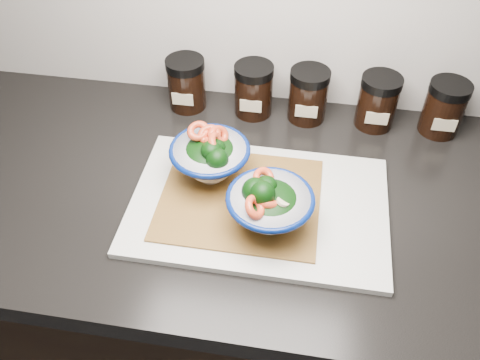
% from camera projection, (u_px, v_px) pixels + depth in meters
% --- Properties ---
extents(cabinet, '(3.43, 0.58, 0.86)m').
position_uv_depth(cabinet, '(268.00, 326.00, 1.26)').
color(cabinet, black).
rests_on(cabinet, ground).
extents(countertop, '(3.50, 0.60, 0.04)m').
position_uv_depth(countertop, '(277.00, 202.00, 0.94)').
color(countertop, black).
rests_on(countertop, cabinet).
extents(cutting_board, '(0.45, 0.30, 0.01)m').
position_uv_depth(cutting_board, '(259.00, 205.00, 0.90)').
color(cutting_board, beige).
rests_on(cutting_board, countertop).
extents(bamboo_mat, '(0.28, 0.24, 0.00)m').
position_uv_depth(bamboo_mat, '(240.00, 198.00, 0.90)').
color(bamboo_mat, olive).
rests_on(bamboo_mat, cutting_board).
extents(bowl_left, '(0.15, 0.15, 0.11)m').
position_uv_depth(bowl_left, '(210.00, 157.00, 0.91)').
color(bowl_left, white).
rests_on(bowl_left, bamboo_mat).
extents(bowl_right, '(0.15, 0.15, 0.10)m').
position_uv_depth(bowl_right, '(269.00, 205.00, 0.82)').
color(bowl_right, white).
rests_on(bowl_right, bamboo_mat).
extents(spice_jar_a, '(0.08, 0.08, 0.11)m').
position_uv_depth(spice_jar_a, '(186.00, 83.00, 1.08)').
color(spice_jar_a, black).
rests_on(spice_jar_a, countertop).
extents(spice_jar_b, '(0.08, 0.08, 0.11)m').
position_uv_depth(spice_jar_b, '(254.00, 90.00, 1.06)').
color(spice_jar_b, black).
rests_on(spice_jar_b, countertop).
extents(spice_jar_c, '(0.08, 0.08, 0.11)m').
position_uv_depth(spice_jar_c, '(308.00, 95.00, 1.05)').
color(spice_jar_c, black).
rests_on(spice_jar_c, countertop).
extents(spice_jar_d, '(0.08, 0.08, 0.11)m').
position_uv_depth(spice_jar_d, '(378.00, 101.00, 1.03)').
color(spice_jar_d, black).
rests_on(spice_jar_d, countertop).
extents(spice_jar_e, '(0.08, 0.08, 0.11)m').
position_uv_depth(spice_jar_e, '(444.00, 108.00, 1.02)').
color(spice_jar_e, black).
rests_on(spice_jar_e, countertop).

